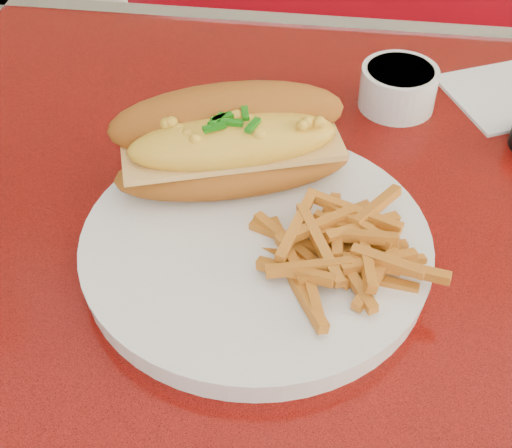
# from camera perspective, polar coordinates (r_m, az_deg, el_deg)

# --- Properties ---
(diner_table) EXTENTS (1.23, 0.83, 0.77)m
(diner_table) POSITION_cam_1_polar(r_m,az_deg,el_deg) (0.80, 12.94, -9.39)
(diner_table) COLOR red
(diner_table) RESTS_ON ground
(booth_bench_far) EXTENTS (1.20, 0.51, 0.90)m
(booth_bench_far) POSITION_cam_1_polar(r_m,az_deg,el_deg) (1.61, 10.31, 6.77)
(booth_bench_far) COLOR maroon
(booth_bench_far) RESTS_ON ground
(dinner_plate) EXTENTS (0.38, 0.38, 0.02)m
(dinner_plate) POSITION_cam_1_polar(r_m,az_deg,el_deg) (0.64, 0.00, -1.80)
(dinner_plate) COLOR white
(dinner_plate) RESTS_ON diner_table
(mac_hoagie) EXTENTS (0.25, 0.17, 0.10)m
(mac_hoagie) POSITION_cam_1_polar(r_m,az_deg,el_deg) (0.67, -1.97, 6.55)
(mac_hoagie) COLOR #A95C1B
(mac_hoagie) RESTS_ON dinner_plate
(fries_pile) EXTENTS (0.15, 0.14, 0.04)m
(fries_pile) POSITION_cam_1_polar(r_m,az_deg,el_deg) (0.61, 6.93, -1.63)
(fries_pile) COLOR orange
(fries_pile) RESTS_ON dinner_plate
(fork) EXTENTS (0.08, 0.16, 0.00)m
(fork) POSITION_cam_1_polar(r_m,az_deg,el_deg) (0.63, 6.13, -1.62)
(fork) COLOR silver
(fork) RESTS_ON dinner_plate
(gravy_ramekin) EXTENTS (0.11, 0.11, 0.05)m
(gravy_ramekin) POSITION_cam_1_polar(r_m,az_deg,el_deg) (0.83, 11.31, 10.74)
(gravy_ramekin) COLOR white
(gravy_ramekin) RESTS_ON diner_table
(sauce_cup_left) EXTENTS (0.08, 0.08, 0.03)m
(sauce_cup_left) POSITION_cam_1_polar(r_m,az_deg,el_deg) (0.78, 3.56, 8.43)
(sauce_cup_left) COLOR black
(sauce_cup_left) RESTS_ON diner_table
(paper_napkin) EXTENTS (0.17, 0.17, 0.00)m
(paper_napkin) POSITION_cam_1_polar(r_m,az_deg,el_deg) (0.89, 19.39, 9.68)
(paper_napkin) COLOR silver
(paper_napkin) RESTS_ON diner_table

